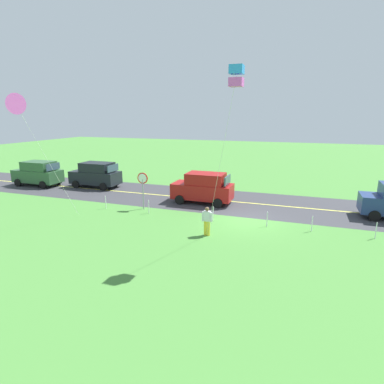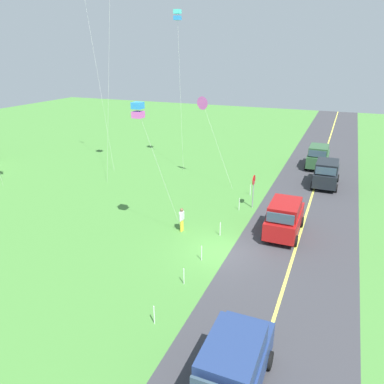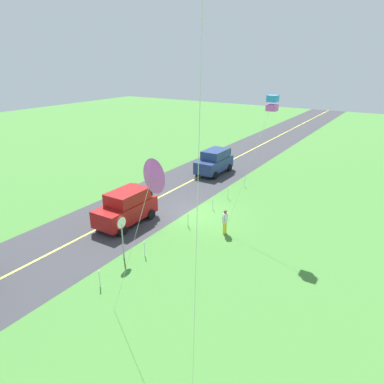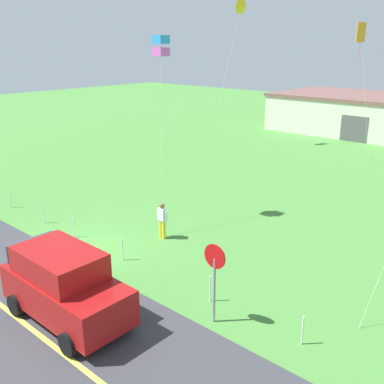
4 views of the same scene
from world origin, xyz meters
TOP-DOWN VIEW (x-y plane):
  - ground_plane at (0.00, 0.00)m, footprint 120.00×120.00m
  - asphalt_road at (0.00, -4.00)m, footprint 120.00×7.00m
  - road_centre_stripe at (0.00, -4.00)m, footprint 120.00×0.16m
  - car_suv_foreground at (3.74, -2.97)m, footprint 4.40×2.12m
  - car_parked_east_far at (19.85, -3.62)m, footprint 4.40×2.12m
  - car_parked_east_near at (14.38, -4.77)m, footprint 4.40×2.12m
  - stop_sign at (7.18, -0.10)m, footprint 0.76×0.08m
  - person_adult_near at (1.61, 3.20)m, footprint 0.58×0.22m
  - kite_red_low at (-0.12, 5.02)m, footprint 2.02×2.11m
  - kite_green_far at (11.42, 5.56)m, footprint 1.06×3.66m
  - fence_post_0 at (-6.92, 0.70)m, footprint 0.05×0.05m
  - fence_post_1 at (-3.76, 0.70)m, footprint 0.05×0.05m
  - fence_post_2 at (-1.30, 0.70)m, footprint 0.05×0.05m
  - fence_post_3 at (1.96, 0.70)m, footprint 0.05×0.05m
  - fence_post_4 at (6.37, 0.70)m, footprint 0.05×0.05m
  - fence_post_5 at (9.70, 0.70)m, footprint 0.05×0.05m

SIDE VIEW (x-z plane):
  - ground_plane at x=0.00m, z-range -0.10..0.00m
  - asphalt_road at x=0.00m, z-range 0.00..0.00m
  - road_centre_stripe at x=0.00m, z-range 0.00..0.01m
  - fence_post_0 at x=-6.92m, z-range 0.00..0.90m
  - fence_post_1 at x=-3.76m, z-range 0.00..0.90m
  - fence_post_2 at x=-1.30m, z-range 0.00..0.90m
  - fence_post_3 at x=1.96m, z-range 0.00..0.90m
  - fence_post_4 at x=6.37m, z-range 0.00..0.90m
  - fence_post_5 at x=9.70m, z-range 0.00..0.90m
  - person_adult_near at x=1.61m, z-range 0.06..1.66m
  - car_suv_foreground at x=3.74m, z-range 0.03..2.27m
  - car_parked_east_far at x=19.85m, z-range 0.03..2.27m
  - car_parked_east_near at x=14.38m, z-range 0.03..2.27m
  - stop_sign at x=7.18m, z-range 0.52..3.08m
  - kite_green_far at x=11.42m, z-range 3.16..10.64m
  - kite_red_low at x=-0.12m, z-range 3.73..12.09m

